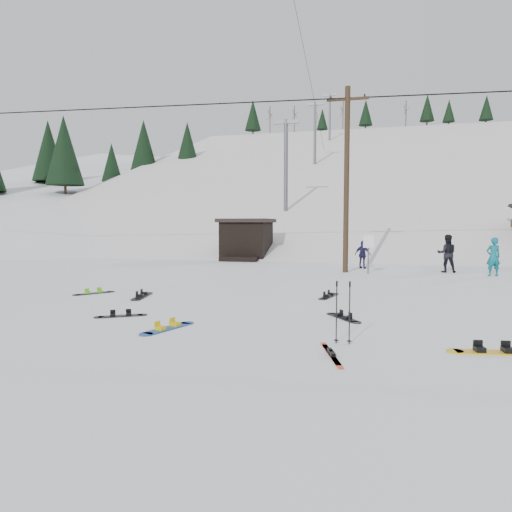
# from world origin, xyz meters

# --- Properties ---
(ground) EXTENTS (200.00, 200.00, 0.00)m
(ground) POSITION_xyz_m (0.00, 0.00, 0.00)
(ground) COLOR white
(ground) RESTS_ON ground
(ski_slope) EXTENTS (60.00, 85.24, 65.97)m
(ski_slope) POSITION_xyz_m (0.00, 55.00, -12.00)
(ski_slope) COLOR white
(ski_slope) RESTS_ON ground
(ridge_left) EXTENTS (47.54, 95.03, 58.38)m
(ridge_left) POSITION_xyz_m (-36.00, 48.00, -11.00)
(ridge_left) COLOR white
(ridge_left) RESTS_ON ground
(treeline_left) EXTENTS (20.00, 64.00, 10.00)m
(treeline_left) POSITION_xyz_m (-34.00, 40.00, 0.00)
(treeline_left) COLOR black
(treeline_left) RESTS_ON ground
(treeline_crest) EXTENTS (50.00, 6.00, 10.00)m
(treeline_crest) POSITION_xyz_m (0.00, 86.00, 0.00)
(treeline_crest) COLOR black
(treeline_crest) RESTS_ON ski_slope
(utility_pole) EXTENTS (2.00, 0.26, 9.00)m
(utility_pole) POSITION_xyz_m (2.00, 14.00, 4.68)
(utility_pole) COLOR #3A2819
(utility_pole) RESTS_ON ground
(trail_sign) EXTENTS (0.50, 0.09, 1.85)m
(trail_sign) POSITION_xyz_m (3.10, 13.58, 1.27)
(trail_sign) COLOR #595B60
(trail_sign) RESTS_ON ground
(lift_hut) EXTENTS (3.40, 4.10, 2.75)m
(lift_hut) POSITION_xyz_m (-5.00, 20.94, 1.36)
(lift_hut) COLOR black
(lift_hut) RESTS_ON ground
(lift_tower_near) EXTENTS (2.20, 0.36, 8.00)m
(lift_tower_near) POSITION_xyz_m (-4.00, 30.00, 7.86)
(lift_tower_near) COLOR #595B60
(lift_tower_near) RESTS_ON ski_slope
(lift_tower_mid) EXTENTS (2.20, 0.36, 8.00)m
(lift_tower_mid) POSITION_xyz_m (-4.00, 50.00, 14.36)
(lift_tower_mid) COLOR #595B60
(lift_tower_mid) RESTS_ON ski_slope
(lift_tower_far) EXTENTS (2.20, 0.36, 8.00)m
(lift_tower_far) POSITION_xyz_m (-4.00, 70.00, 20.86)
(lift_tower_far) COLOR #595B60
(lift_tower_far) RESTS_ON ski_slope
(hero_snowboard) EXTENTS (0.73, 1.57, 0.11)m
(hero_snowboard) POSITION_xyz_m (-1.20, 0.54, 0.03)
(hero_snowboard) COLOR #18409C
(hero_snowboard) RESTS_ON ground
(hero_skis) EXTENTS (0.56, 1.60, 0.09)m
(hero_skis) POSITION_xyz_m (2.58, -0.63, 0.02)
(hero_skis) COLOR #B83012
(hero_skis) RESTS_ON ground
(ski_poles) EXTENTS (0.35, 0.09, 1.25)m
(ski_poles) POSITION_xyz_m (2.73, 0.23, 0.64)
(ski_poles) COLOR black
(ski_poles) RESTS_ON ground
(board_scatter_a) EXTENTS (1.18, 0.81, 0.09)m
(board_scatter_a) POSITION_xyz_m (-2.99, 1.54, 0.02)
(board_scatter_a) COLOR black
(board_scatter_a) RESTS_ON ground
(board_scatter_b) EXTENTS (0.60, 1.68, 0.12)m
(board_scatter_b) POSITION_xyz_m (-4.02, 4.57, 0.03)
(board_scatter_b) COLOR black
(board_scatter_b) RESTS_ON ground
(board_scatter_c) EXTENTS (0.97, 1.21, 0.10)m
(board_scatter_c) POSITION_xyz_m (-5.95, 4.78, 0.03)
(board_scatter_c) COLOR black
(board_scatter_c) RESTS_ON ground
(board_scatter_d) EXTENTS (0.93, 1.18, 0.10)m
(board_scatter_d) POSITION_xyz_m (2.59, 2.72, 0.03)
(board_scatter_d) COLOR black
(board_scatter_d) RESTS_ON ground
(board_scatter_e) EXTENTS (1.67, 0.51, 0.12)m
(board_scatter_e) POSITION_xyz_m (5.47, 0.24, 0.03)
(board_scatter_e) COLOR yellow
(board_scatter_e) RESTS_ON ground
(board_scatter_f) EXTENTS (0.56, 1.48, 0.11)m
(board_scatter_f) POSITION_xyz_m (1.92, 6.09, 0.03)
(board_scatter_f) COLOR black
(board_scatter_f) RESTS_ON ground
(skier_teal) EXTENTS (0.73, 0.58, 1.78)m
(skier_teal) POSITION_xyz_m (8.65, 13.95, 0.89)
(skier_teal) COLOR #0A5F6D
(skier_teal) RESTS_ON ground
(skier_dark) EXTENTS (0.92, 0.72, 1.87)m
(skier_dark) POSITION_xyz_m (6.84, 15.16, 0.93)
(skier_dark) COLOR black
(skier_dark) RESTS_ON ground
(skier_navy) EXTENTS (0.95, 0.67, 1.50)m
(skier_navy) POSITION_xyz_m (2.79, 16.12, 0.75)
(skier_navy) COLOR #1C193F
(skier_navy) RESTS_ON ground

